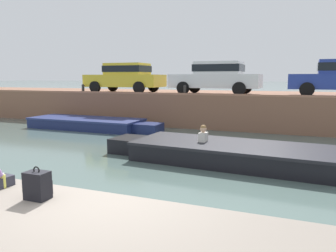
# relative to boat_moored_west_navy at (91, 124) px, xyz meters

# --- Properties ---
(ground_plane) EXTENTS (400.00, 400.00, 0.00)m
(ground_plane) POSITION_rel_boat_moored_west_navy_xyz_m (6.58, -3.83, -0.24)
(ground_plane) COLOR #4C605B
(far_quay_wall) EXTENTS (60.00, 6.00, 1.58)m
(far_quay_wall) POSITION_rel_boat_moored_west_navy_xyz_m (6.58, 4.61, 0.55)
(far_quay_wall) COLOR brown
(far_quay_wall) RESTS_ON ground
(far_wall_coping) EXTENTS (60.00, 0.24, 0.08)m
(far_wall_coping) POSITION_rel_boat_moored_west_navy_xyz_m (6.58, 1.73, 1.37)
(far_wall_coping) COLOR #9F6C52
(far_wall_coping) RESTS_ON far_quay_wall
(boat_moored_west_navy) EXTENTS (6.52, 1.96, 0.49)m
(boat_moored_west_navy) POSITION_rel_boat_moored_west_navy_xyz_m (0.00, 0.00, 0.00)
(boat_moored_west_navy) COLOR navy
(boat_moored_west_navy) RESTS_ON ground
(motorboat_passing) EXTENTS (6.69, 2.47, 1.03)m
(motorboat_passing) POSITION_rel_boat_moored_west_navy_xyz_m (6.96, -3.77, 0.03)
(motorboat_passing) COLOR black
(motorboat_passing) RESTS_ON ground
(car_leftmost_yellow) EXTENTS (4.16, 2.04, 1.54)m
(car_leftmost_yellow) POSITION_rel_boat_moored_west_navy_xyz_m (0.28, 2.95, 2.18)
(car_leftmost_yellow) COLOR yellow
(car_leftmost_yellow) RESTS_ON far_quay_wall
(car_left_inner_white) EXTENTS (4.30, 2.02, 1.54)m
(car_left_inner_white) POSITION_rel_boat_moored_west_navy_xyz_m (5.23, 2.95, 2.18)
(car_left_inner_white) COLOR white
(car_left_inner_white) RESTS_ON far_quay_wall
(mooring_bollard_west) EXTENTS (0.15, 0.15, 0.45)m
(mooring_bollard_west) POSITION_rel_boat_moored_west_navy_xyz_m (-1.70, 1.86, 1.57)
(mooring_bollard_west) COLOR #2D2B28
(mooring_bollard_west) RESTS_ON far_quay_wall
(mooring_bollard_mid) EXTENTS (0.15, 0.15, 0.45)m
(mooring_bollard_mid) POSITION_rel_boat_moored_west_navy_xyz_m (3.99, 1.86, 1.57)
(mooring_bollard_mid) COLOR #2D2B28
(mooring_bollard_mid) RESTS_ON far_quay_wall
(bottle_drink) EXTENTS (0.06, 0.06, 0.20)m
(bottle_drink) POSITION_rel_boat_moored_west_navy_xyz_m (5.29, -9.64, 0.76)
(bottle_drink) COLOR #CCC64C
(bottle_drink) RESTS_ON near_quay
(backpack_on_ledge) EXTENTS (0.28, 0.24, 0.41)m
(backpack_on_ledge) POSITION_rel_boat_moored_west_navy_xyz_m (6.01, -9.77, 0.83)
(backpack_on_ledge) COLOR black
(backpack_on_ledge) RESTS_ON near_quay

